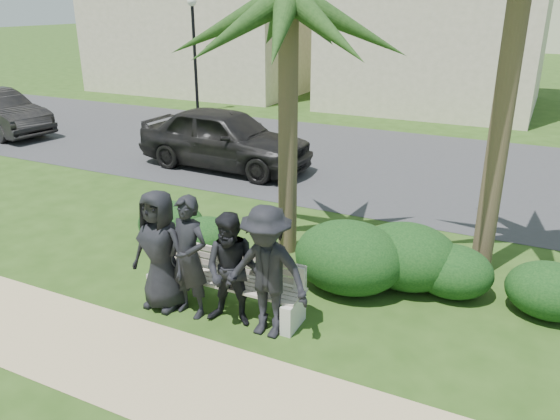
% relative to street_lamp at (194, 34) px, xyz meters
% --- Properties ---
extents(ground, '(160.00, 160.00, 0.00)m').
position_rel_street_lamp_xyz_m(ground, '(9.00, -12.00, -2.94)').
color(ground, '#254313').
rests_on(ground, ground).
extents(footpath, '(30.00, 1.60, 0.01)m').
position_rel_street_lamp_xyz_m(footpath, '(9.00, -13.80, -2.94)').
color(footpath, tan).
rests_on(footpath, ground).
extents(asphalt_street, '(160.00, 8.00, 0.01)m').
position_rel_street_lamp_xyz_m(asphalt_street, '(9.00, -4.00, -2.94)').
color(asphalt_street, '#2D2D30').
rests_on(asphalt_street, ground).
extents(stucco_bldg_left, '(10.40, 8.40, 7.30)m').
position_rel_street_lamp_xyz_m(stucco_bldg_left, '(-3.00, 6.00, 0.72)').
color(stucco_bldg_left, '#BEB48F').
rests_on(stucco_bldg_left, ground).
extents(stucco_bldg_right, '(8.40, 8.40, 7.30)m').
position_rel_street_lamp_xyz_m(stucco_bldg_right, '(8.00, 6.00, 0.72)').
color(stucco_bldg_right, '#BEB48F').
rests_on(stucco_bldg_right, ground).
extents(street_lamp, '(0.36, 0.36, 4.29)m').
position_rel_street_lamp_xyz_m(street_lamp, '(0.00, 0.00, 0.00)').
color(street_lamp, black).
rests_on(street_lamp, ground).
extents(park_bench, '(2.31, 0.56, 0.81)m').
position_rel_street_lamp_xyz_m(park_bench, '(8.77, -12.22, -2.58)').
color(park_bench, '#A4988A').
rests_on(park_bench, ground).
extents(man_a, '(0.88, 0.58, 1.76)m').
position_rel_street_lamp_xyz_m(man_a, '(7.93, -12.55, -2.06)').
color(man_a, black).
rests_on(man_a, ground).
extents(man_b, '(0.69, 0.50, 1.75)m').
position_rel_street_lamp_xyz_m(man_b, '(8.42, -12.55, -2.07)').
color(man_b, black).
rests_on(man_b, ground).
extents(man_c, '(0.87, 0.72, 1.60)m').
position_rel_street_lamp_xyz_m(man_c, '(9.07, -12.50, -2.14)').
color(man_c, black).
rests_on(man_c, ground).
extents(man_d, '(1.17, 0.68, 1.81)m').
position_rel_street_lamp_xyz_m(man_d, '(9.60, -12.53, -2.04)').
color(man_d, black).
rests_on(man_d, ground).
extents(hedge_a, '(1.14, 0.94, 0.74)m').
position_rel_street_lamp_xyz_m(hedge_a, '(6.63, -10.71, -2.57)').
color(hedge_a, black).
rests_on(hedge_a, ground).
extents(hedge_b, '(1.25, 1.03, 0.81)m').
position_rel_street_lamp_xyz_m(hedge_b, '(6.73, -10.72, -2.54)').
color(hedge_b, black).
rests_on(hedge_b, ground).
extents(hedge_c, '(1.03, 0.85, 0.67)m').
position_rel_street_lamp_xyz_m(hedge_c, '(7.55, -10.78, -2.61)').
color(hedge_c, black).
rests_on(hedge_c, ground).
extents(hedge_d, '(1.68, 1.39, 1.10)m').
position_rel_street_lamp_xyz_m(hedge_d, '(10.14, -10.88, -2.39)').
color(hedge_d, black).
rests_on(hedge_d, ground).
extents(hedge_e, '(1.57, 1.29, 1.02)m').
position_rel_street_lamp_xyz_m(hedge_e, '(10.91, -10.39, -2.43)').
color(hedge_e, black).
rests_on(hedge_e, ground).
extents(hedge_f, '(1.21, 1.00, 0.79)m').
position_rel_street_lamp_xyz_m(hedge_f, '(11.58, -10.37, -2.55)').
color(hedge_f, black).
rests_on(hedge_f, ground).
extents(hedge_extra, '(1.21, 1.00, 0.79)m').
position_rel_street_lamp_xyz_m(hedge_extra, '(12.92, -10.37, -2.55)').
color(hedge_extra, black).
rests_on(hedge_extra, ground).
extents(palm_left, '(3.00, 3.00, 5.03)m').
position_rel_street_lamp_xyz_m(palm_left, '(8.73, -10.07, 1.14)').
color(palm_left, brown).
rests_on(palm_left, ground).
extents(car_a, '(4.72, 2.06, 1.58)m').
position_rel_street_lamp_xyz_m(car_a, '(5.05, -6.16, -2.15)').
color(car_a, black).
rests_on(car_a, ground).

